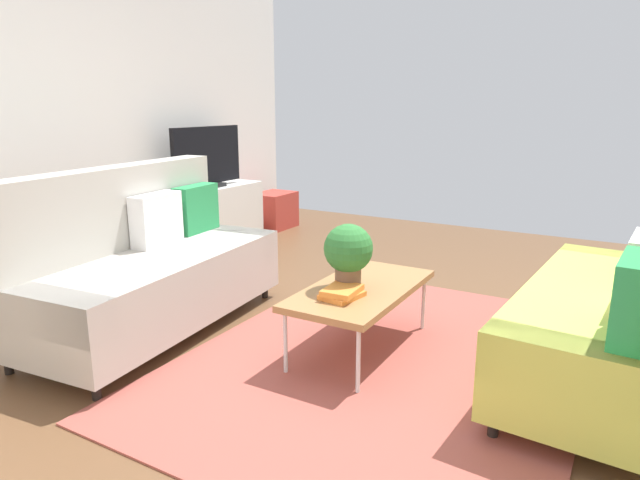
{
  "coord_description": "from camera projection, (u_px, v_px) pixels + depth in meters",
  "views": [
    {
      "loc": [
        -3.0,
        -1.53,
        1.51
      ],
      "look_at": [
        0.03,
        0.22,
        0.65
      ],
      "focal_mm": 31.15,
      "sensor_mm": 36.0,
      "label": 1
    }
  ],
  "objects": [
    {
      "name": "ground_plane",
      "position": [
        347.0,
        341.0,
        3.63
      ],
      "size": [
        7.68,
        7.68,
        0.0
      ],
      "primitive_type": "plane",
      "color": "brown"
    },
    {
      "name": "wall_far",
      "position": [
        52.0,
        111.0,
        4.64
      ],
      "size": [
        6.4,
        0.12,
        2.9
      ],
      "primitive_type": "cube",
      "color": "white",
      "rests_on": "ground_plane"
    },
    {
      "name": "area_rug",
      "position": [
        386.0,
        359.0,
        3.36
      ],
      "size": [
        2.9,
        2.2,
        0.01
      ],
      "primitive_type": "cube",
      "color": "#9E4C42",
      "rests_on": "ground_plane"
    },
    {
      "name": "couch_beige",
      "position": [
        147.0,
        265.0,
        3.76
      ],
      "size": [
        1.97,
        1.01,
        1.1
      ],
      "rotation": [
        0.0,
        0.0,
        3.23
      ],
      "color": "#B2ADA3",
      "rests_on": "ground_plane"
    },
    {
      "name": "couch_green",
      "position": [
        626.0,
        310.0,
        2.94
      ],
      "size": [
        1.95,
        0.97,
        1.1
      ],
      "rotation": [
        0.0,
        0.0,
        -0.07
      ],
      "color": "#C1CC51",
      "rests_on": "ground_plane"
    },
    {
      "name": "coffee_table",
      "position": [
        361.0,
        291.0,
        3.41
      ],
      "size": [
        1.1,
        0.56,
        0.42
      ],
      "color": "#9E7042",
      "rests_on": "ground_plane"
    },
    {
      "name": "tv_console",
      "position": [
        209.0,
        217.0,
        6.0
      ],
      "size": [
        1.4,
        0.44,
        0.64
      ],
      "primitive_type": "cube",
      "color": "silver",
      "rests_on": "ground_plane"
    },
    {
      "name": "tv",
      "position": [
        207.0,
        158.0,
        5.84
      ],
      "size": [
        1.0,
        0.2,
        0.64
      ],
      "color": "black",
      "rests_on": "tv_console"
    },
    {
      "name": "storage_trunk",
      "position": [
        274.0,
        210.0,
        6.9
      ],
      "size": [
        0.52,
        0.4,
        0.44
      ],
      "primitive_type": "cube",
      "color": "#B2382D",
      "rests_on": "ground_plane"
    },
    {
      "name": "potted_plant",
      "position": [
        348.0,
        252.0,
        3.31
      ],
      "size": [
        0.3,
        0.3,
        0.4
      ],
      "color": "brown",
      "rests_on": "coffee_table"
    },
    {
      "name": "table_book_0",
      "position": [
        342.0,
        295.0,
        3.2
      ],
      "size": [
        0.27,
        0.22,
        0.03
      ],
      "primitive_type": "cube",
      "rotation": [
        0.0,
        0.0,
        -0.16
      ],
      "color": "orange",
      "rests_on": "coffee_table"
    },
    {
      "name": "table_book_1",
      "position": [
        342.0,
        290.0,
        3.19
      ],
      "size": [
        0.25,
        0.19,
        0.03
      ],
      "primitive_type": "cube",
      "rotation": [
        0.0,
        0.0,
        0.06
      ],
      "color": "orange",
      "rests_on": "table_book_0"
    },
    {
      "name": "vase_0",
      "position": [
        163.0,
        185.0,
        5.43
      ],
      "size": [
        0.08,
        0.08,
        0.19
      ],
      "primitive_type": "cylinder",
      "color": "#4C72B2",
      "rests_on": "tv_console"
    },
    {
      "name": "bottle_0",
      "position": [
        180.0,
        185.0,
        5.51
      ],
      "size": [
        0.05,
        0.05,
        0.17
      ],
      "primitive_type": "cylinder",
      "color": "#3F8C4C",
      "rests_on": "tv_console"
    },
    {
      "name": "bottle_1",
      "position": [
        187.0,
        180.0,
        5.59
      ],
      "size": [
        0.06,
        0.06,
        0.23
      ],
      "primitive_type": "cylinder",
      "color": "red",
      "rests_on": "tv_console"
    },
    {
      "name": "bottle_2",
      "position": [
        195.0,
        184.0,
        5.7
      ],
      "size": [
        0.04,
        0.04,
        0.14
      ],
      "primitive_type": "cylinder",
      "color": "red",
      "rests_on": "tv_console"
    }
  ]
}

